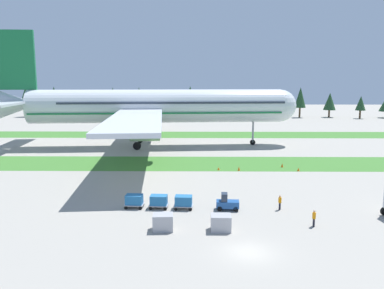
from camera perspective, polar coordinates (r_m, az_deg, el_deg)
ground_plane at (r=35.58m, az=8.21°, el=-15.29°), size 400.00×400.00×0.00m
grass_strip_near at (r=69.91m, az=4.37°, el=-2.78°), size 320.00×12.22×0.01m
grass_strip_far at (r=105.75m, az=3.12°, el=1.44°), size 320.00×12.22×0.01m
airliner at (r=87.06m, az=-6.32°, el=5.60°), size 66.49×82.09×25.07m
baggage_tug at (r=45.50m, az=5.14°, el=-8.51°), size 2.67×1.46×1.97m
cargo_dolly_lead at (r=45.65m, az=-1.25°, el=-8.28°), size 2.29×1.63×1.55m
cargo_dolly_second at (r=46.00m, az=-4.88°, el=-8.17°), size 2.29×1.63×1.55m
cargo_dolly_third at (r=46.53m, az=-8.45°, el=-8.03°), size 2.29×1.63×1.55m
ground_crew_marshaller at (r=46.42m, az=12.72°, el=-8.17°), size 0.36×0.51×1.74m
ground_crew_loader at (r=42.30m, az=17.40°, el=-10.15°), size 0.36×0.56×1.74m
uld_container_0 at (r=39.68m, az=-4.27°, el=-11.25°), size 2.09×1.71×1.64m
uld_container_1 at (r=39.59m, az=4.24°, el=-11.34°), size 2.02×1.62×1.59m
taxiway_marker_0 at (r=64.92m, az=3.90°, el=-3.52°), size 0.44×0.44×0.47m
taxiway_marker_1 at (r=68.46m, az=13.04°, el=-2.97°), size 0.44×0.44×0.70m
taxiway_marker_2 at (r=66.25m, az=15.29°, el=-3.53°), size 0.44×0.44×0.58m
taxiway_marker_3 at (r=64.74m, az=6.87°, el=-3.51°), size 0.44×0.44×0.68m
distant_tree_line at (r=153.10m, az=0.82°, el=6.57°), size 147.37×9.88×12.14m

